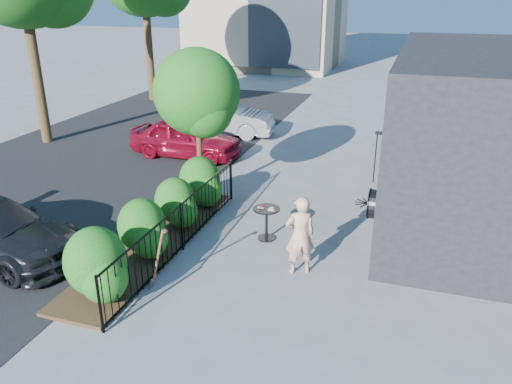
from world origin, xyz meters
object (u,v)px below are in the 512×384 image
(patio_tree, at_px, (199,98))
(car_silver, at_px, (220,118))
(car_red, at_px, (186,138))
(shovel, at_px, (157,262))
(woman, at_px, (300,235))
(cafe_table, at_px, (267,218))

(patio_tree, distance_m, car_silver, 6.78)
(patio_tree, distance_m, car_red, 4.38)
(shovel, height_order, car_silver, car_silver)
(woman, height_order, car_silver, woman)
(car_red, bearing_deg, woman, -136.49)
(patio_tree, distance_m, woman, 4.83)
(patio_tree, height_order, cafe_table, patio_tree)
(woman, xyz_separation_m, car_red, (-5.41, 6.11, -0.18))
(cafe_table, bearing_deg, woman, -48.34)
(shovel, bearing_deg, patio_tree, 102.86)
(cafe_table, height_order, shovel, shovel)
(patio_tree, relative_size, cafe_table, 4.86)
(car_red, distance_m, car_silver, 2.90)
(woman, height_order, car_red, woman)
(cafe_table, xyz_separation_m, car_silver, (-4.29, 7.84, 0.16))
(patio_tree, height_order, shovel, patio_tree)
(patio_tree, height_order, car_red, patio_tree)
(shovel, distance_m, car_red, 8.13)
(car_silver, bearing_deg, woman, -157.43)
(woman, distance_m, car_silver, 10.47)
(woman, bearing_deg, car_red, -75.83)
(woman, distance_m, shovel, 2.80)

